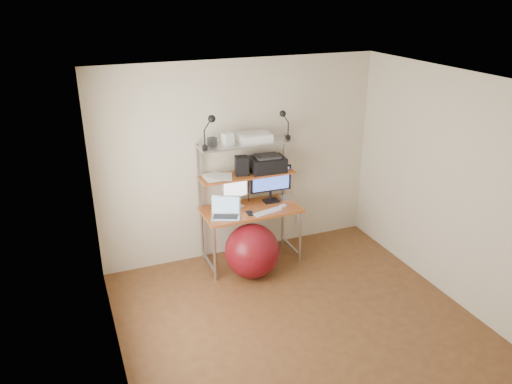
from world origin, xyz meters
The scene contains 20 objects.
room centered at (0.00, 0.00, 1.25)m, with size 3.60×3.60×3.60m.
computer_desk centered at (0.00, 1.50, 0.96)m, with size 1.20×0.60×1.57m.
wall_outlet centered at (0.85, 1.79, 0.30)m, with size 0.08×0.01×0.12m, color silver.
monitor_silver centered at (-0.15, 1.57, 0.96)m, with size 0.37×0.18×0.42m.
monitor_black centered at (0.32, 1.57, 1.01)m, with size 0.54×0.16×0.54m.
laptop centered at (-0.36, 1.35, 0.79)m, with size 0.42×0.39×0.30m.
keyboard centered at (0.14, 1.26, 0.75)m, with size 0.37×0.11×0.01m, color silver.
mouse centered at (0.38, 1.33, 0.75)m, with size 0.09×0.05×0.02m, color silver.
mac_mini centered at (0.54, 1.52, 0.76)m, with size 0.20×0.20×0.04m, color silver.
phone centered at (-0.06, 1.30, 0.75)m, with size 0.07×0.13×0.01m, color black.
printer centered at (0.27, 1.56, 1.25)m, with size 0.45×0.32×0.21m.
nas_cube centered at (-0.07, 1.57, 1.26)m, with size 0.15×0.15×0.23m, color black.
red_box centered at (0.15, 1.52, 1.17)m, with size 0.16×0.11×0.04m, color red.
scanner centered at (0.11, 1.59, 1.60)m, with size 0.41×0.28×0.10m.
box_white centered at (-0.24, 1.55, 1.62)m, with size 0.12×0.10×0.14m, color silver.
box_grey centered at (-0.41, 1.61, 1.60)m, with size 0.09×0.09×0.09m, color #2A2A2C.
clip_lamp_left centered at (-0.47, 1.48, 1.84)m, with size 0.16×0.09×0.39m.
clip_lamp_right centered at (0.46, 1.51, 1.81)m, with size 0.14×0.08×0.36m.
exercise_ball centered at (-0.11, 1.13, 0.33)m, with size 0.66×0.66×0.66m, color maroon.
paper_stack centered at (-0.38, 1.58, 1.16)m, with size 0.37×0.37×0.02m.
Camera 1 is at (-2.04, -3.76, 3.27)m, focal length 35.00 mm.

